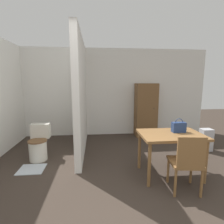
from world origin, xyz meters
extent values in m
cube|color=white|center=(0.00, 3.65, 1.25)|extent=(5.79, 0.12, 2.50)
cube|color=white|center=(-0.71, 2.46, 1.25)|extent=(0.12, 2.27, 2.50)
cube|color=brown|center=(0.83, 1.13, 0.70)|extent=(1.01, 0.70, 0.04)
cylinder|color=brown|center=(0.39, 0.84, 0.34)|extent=(0.05, 0.05, 0.68)
cylinder|color=brown|center=(1.27, 0.84, 0.34)|extent=(0.05, 0.05, 0.68)
cylinder|color=brown|center=(0.39, 1.42, 0.34)|extent=(0.05, 0.05, 0.68)
cylinder|color=brown|center=(1.27, 1.42, 0.34)|extent=(0.05, 0.05, 0.68)
cube|color=brown|center=(0.86, 0.72, 0.42)|extent=(0.46, 0.46, 0.04)
cube|color=brown|center=(0.84, 0.53, 0.65)|extent=(0.37, 0.08, 0.42)
cylinder|color=brown|center=(0.71, 0.92, 0.20)|extent=(0.04, 0.04, 0.40)
cylinder|color=brown|center=(1.06, 0.87, 0.20)|extent=(0.04, 0.04, 0.40)
cylinder|color=brown|center=(0.67, 0.57, 0.20)|extent=(0.04, 0.04, 0.40)
cylinder|color=brown|center=(1.01, 0.52, 0.20)|extent=(0.04, 0.04, 0.40)
cylinder|color=silver|center=(-1.55, 1.94, 0.19)|extent=(0.34, 0.34, 0.39)
cylinder|color=brown|center=(-1.55, 1.94, 0.40)|extent=(0.36, 0.36, 0.02)
cube|color=silver|center=(-1.55, 2.18, 0.54)|extent=(0.37, 0.18, 0.30)
cube|color=navy|center=(0.98, 1.20, 0.81)|extent=(0.22, 0.11, 0.17)
torus|color=navy|center=(0.98, 1.20, 0.89)|extent=(0.13, 0.01, 0.13)
cube|color=brown|center=(1.05, 3.35, 0.76)|extent=(0.59, 0.43, 1.52)
sphere|color=black|center=(1.22, 3.13, 0.84)|extent=(0.02, 0.02, 0.02)
cube|color=#B2BCC6|center=(-1.55, 1.54, 0.01)|extent=(0.44, 0.40, 0.01)
cube|color=#BCBCC1|center=(2.11, 2.10, 0.25)|extent=(0.25, 0.20, 0.50)
camera|label=1|loc=(-0.40, -1.50, 1.54)|focal=28.00mm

